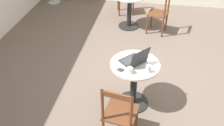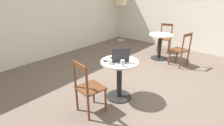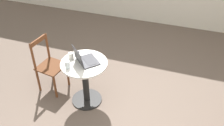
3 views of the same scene
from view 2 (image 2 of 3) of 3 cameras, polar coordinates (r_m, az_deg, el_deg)
ground_plane at (r=3.71m, az=11.34°, el=-8.21°), size 16.00×16.00×0.00m
wall_back at (r=5.51m, az=-19.40°, el=15.80°), size 9.40×0.06×2.70m
wall_side at (r=6.29m, az=27.34°, el=15.29°), size 0.06×9.40×2.70m
cafe_table_near at (r=3.14m, az=2.41°, el=-3.35°), size 0.67×0.67×0.73m
cafe_table_mid at (r=5.28m, az=15.49°, el=6.51°), size 0.67×0.67×0.73m
chair_near_left at (r=2.80m, az=-7.75°, el=-8.21°), size 0.44×0.44×0.90m
chair_mid_front at (r=4.92m, az=21.64°, el=4.00°), size 0.47×0.47×0.90m
chair_mid_right at (r=6.02m, az=16.91°, el=7.73°), size 0.47×0.47×0.90m
floor_lamp at (r=7.07m, az=3.21°, el=18.90°), size 0.41×0.41×1.66m
laptop at (r=3.05m, az=2.53°, el=1.70°), size 0.42×0.42×0.26m
mouse at (r=3.02m, az=-2.23°, el=0.73°), size 0.06×0.10×0.03m
mug at (r=2.90m, az=-0.78°, el=0.48°), size 0.11×0.07×0.09m
drinking_glass at (r=2.81m, az=3.45°, el=-0.10°), size 0.07×0.07×0.11m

